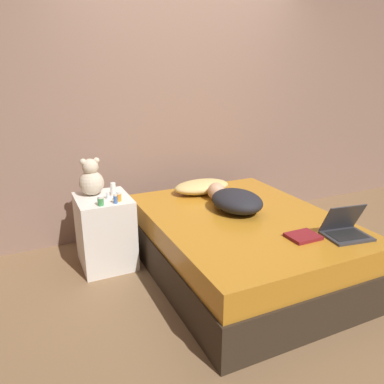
{
  "coord_description": "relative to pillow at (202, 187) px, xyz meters",
  "views": [
    {
      "loc": [
        -1.54,
        -2.34,
        1.62
      ],
      "look_at": [
        -0.34,
        0.23,
        0.69
      ],
      "focal_mm": 35.0,
      "sensor_mm": 36.0,
      "label": 1
    }
  ],
  "objects": [
    {
      "name": "bottle_white",
      "position": [
        -0.84,
        -0.03,
        0.1
      ],
      "size": [
        0.05,
        0.05,
        0.11
      ],
      "color": "white",
      "rests_on": "nightstand"
    },
    {
      "name": "wall_back",
      "position": [
        0.04,
        0.53,
        0.73
      ],
      "size": [
        8.0,
        0.06,
        2.6
      ],
      "color": "#846656",
      "rests_on": "ground_plane"
    },
    {
      "name": "bottle_orange",
      "position": [
        -0.84,
        -0.19,
        0.08
      ],
      "size": [
        0.04,
        0.04,
        0.08
      ],
      "color": "orange",
      "rests_on": "nightstand"
    },
    {
      "name": "bed",
      "position": [
        0.04,
        -0.67,
        -0.32
      ],
      "size": [
        1.4,
        1.83,
        0.51
      ],
      "color": "#2D2319",
      "rests_on": "ground_plane"
    },
    {
      "name": "ground_plane",
      "position": [
        0.04,
        -0.67,
        -0.57
      ],
      "size": [
        12.0,
        12.0,
        0.0
      ],
      "primitive_type": "plane",
      "color": "brown"
    },
    {
      "name": "bottle_blue",
      "position": [
        -0.88,
        -0.24,
        0.08
      ],
      "size": [
        0.03,
        0.03,
        0.08
      ],
      "color": "#3866B2",
      "rests_on": "nightstand"
    },
    {
      "name": "bottle_clear",
      "position": [
        -0.9,
        -0.1,
        0.07
      ],
      "size": [
        0.03,
        0.03,
        0.06
      ],
      "color": "silver",
      "rests_on": "nightstand"
    },
    {
      "name": "laptop",
      "position": [
        0.48,
        -1.28,
        -0.01
      ],
      "size": [
        0.33,
        0.28,
        0.22
      ],
      "rotation": [
        0.0,
        0.0,
        -0.15
      ],
      "color": "#333338",
      "rests_on": "bed"
    },
    {
      "name": "nightstand",
      "position": [
        -0.94,
        -0.05,
        -0.26
      ],
      "size": [
        0.43,
        0.49,
        0.61
      ],
      "color": "silver",
      "rests_on": "ground_plane"
    },
    {
      "name": "teddy_bear",
      "position": [
        -1.0,
        0.06,
        0.18
      ],
      "size": [
        0.21,
        0.21,
        0.32
      ],
      "color": "beige",
      "rests_on": "nightstand"
    },
    {
      "name": "person_lying",
      "position": [
        0.05,
        -0.51,
        0.02
      ],
      "size": [
        0.41,
        0.64,
        0.17
      ],
      "rotation": [
        0.0,
        0.0,
        0.07
      ],
      "color": "black",
      "rests_on": "bed"
    },
    {
      "name": "bottle_green",
      "position": [
        -0.99,
        -0.24,
        0.08
      ],
      "size": [
        0.05,
        0.05,
        0.08
      ],
      "color": "#3D8E4C",
      "rests_on": "nightstand"
    },
    {
      "name": "pillow",
      "position": [
        0.0,
        0.0,
        0.0
      ],
      "size": [
        0.54,
        0.31,
        0.12
      ],
      "color": "tan",
      "rests_on": "bed"
    },
    {
      "name": "book",
      "position": [
        0.19,
        -1.19,
        -0.05
      ],
      "size": [
        0.21,
        0.17,
        0.02
      ],
      "rotation": [
        0.0,
        0.0,
        0.0
      ],
      "color": "maroon",
      "rests_on": "bed"
    }
  ]
}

